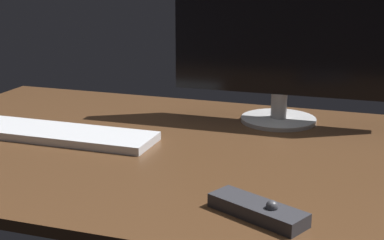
{
  "coord_description": "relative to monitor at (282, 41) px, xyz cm",
  "views": [
    {
      "loc": [
        38.19,
        -109.63,
        40.99
      ],
      "look_at": [
        0.83,
        1.09,
        8.0
      ],
      "focal_mm": 53.43,
      "sensor_mm": 36.0,
      "label": 1
    }
  ],
  "objects": [
    {
      "name": "desk",
      "position": [
        -14.85,
        -26.79,
        -21.16
      ],
      "size": [
        140.0,
        84.0,
        2.0
      ],
      "primitive_type": "cube",
      "color": "#4C301C",
      "rests_on": "ground"
    },
    {
      "name": "monitor",
      "position": [
        0.0,
        0.0,
        0.0
      ],
      "size": [
        52.97,
        18.65,
        36.58
      ],
      "rotation": [
        0.0,
        0.0,
        0.01
      ],
      "color": "#BCBCBC",
      "rests_on": "desk"
    },
    {
      "name": "keyboard",
      "position": [
        -43.96,
        -29.11,
        -19.24
      ],
      "size": [
        43.35,
        12.5,
        1.82
      ],
      "primitive_type": "cube",
      "rotation": [
        0.0,
        0.0,
        0.0
      ],
      "color": "silver",
      "rests_on": "desk"
    },
    {
      "name": "media_remote",
      "position": [
        6.86,
        -55.33,
        -18.96
      ],
      "size": [
        17.09,
        11.76,
        3.59
      ],
      "rotation": [
        0.0,
        0.0,
        -0.44
      ],
      "color": "#2D2D33",
      "rests_on": "desk"
    }
  ]
}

